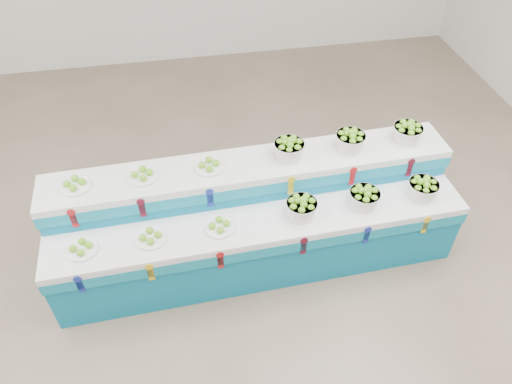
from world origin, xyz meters
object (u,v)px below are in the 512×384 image
Objects in this scene: display_stand at (256,219)px; basket_upper_right at (407,132)px; plate_upper_mid at (142,174)px; basket_lower_left at (302,208)px.

basket_upper_right is (1.52, 0.29, 0.61)m from display_stand.
plate_upper_mid is (-0.98, 0.21, 0.56)m from display_stand.
basket_upper_right is at bearing 23.86° from basket_lower_left.
basket_upper_right reaches higher than plate_upper_mid.
basket_lower_left is 1.30m from basket_upper_right.
plate_upper_mid is at bearing -178.20° from basket_upper_right.
display_stand is 0.53m from basket_lower_left.
basket_lower_left is at bearing -156.14° from basket_upper_right.
display_stand is at bearing -11.85° from plate_upper_mid.
basket_lower_left is 1.44m from plate_upper_mid.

